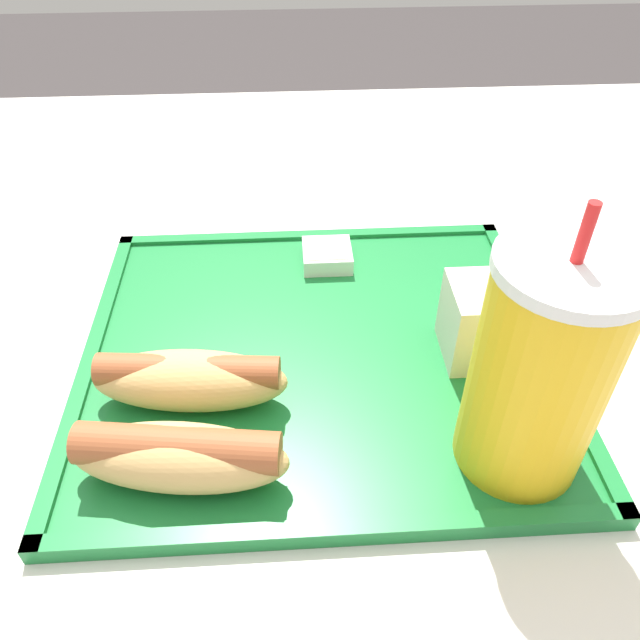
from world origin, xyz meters
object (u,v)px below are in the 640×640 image
Objects in this scene: fries_carton at (494,319)px; sauce_cup_mayo at (327,255)px; hot_dog_near at (190,379)px; hot_dog_far at (179,455)px; soda_cup at (540,370)px.

fries_carton is 0.18m from sauce_cup_mayo.
hot_dog_far is at bearing 90.00° from hot_dog_near.
hot_dog_far is at bearing 1.91° from soda_cup.
soda_cup is at bearing 85.52° from fries_carton.
soda_cup is 1.35× the size of hot_dog_near.
fries_carton is (-0.23, -0.11, 0.01)m from hot_dog_far.
sauce_cup_mayo is at bearing -115.02° from hot_dog_far.
fries_carton is (-0.23, -0.04, 0.01)m from hot_dog_near.
sauce_cup_mayo is at bearing -63.94° from soda_cup.
hot_dog_far is 1.32× the size of fries_carton.
hot_dog_far is 3.19× the size of sauce_cup_mayo.
sauce_cup_mayo is (0.12, -0.13, -0.03)m from fries_carton.
soda_cup is 0.27m from sauce_cup_mayo.
fries_carton reaches higher than hot_dog_near.
fries_carton is at bearing -154.95° from hot_dog_far.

